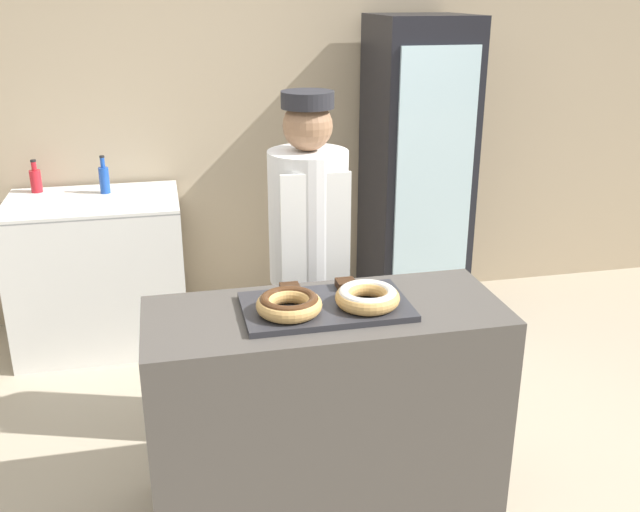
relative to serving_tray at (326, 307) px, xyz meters
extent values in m
plane|color=#B7A88E|center=(0.00, 0.00, -0.90)|extent=(14.00, 14.00, 0.00)
cube|color=tan|center=(0.00, 2.13, 0.45)|extent=(8.00, 0.06, 2.70)
cube|color=#4C4742|center=(0.00, 0.00, -0.46)|extent=(1.37, 0.56, 0.89)
cube|color=#2D2D33|center=(0.00, 0.00, 0.00)|extent=(0.63, 0.37, 0.02)
torus|color=tan|center=(-0.15, -0.05, 0.04)|extent=(0.24, 0.24, 0.06)
torus|color=#472814|center=(-0.15, -0.05, 0.06)|extent=(0.22, 0.22, 0.04)
torus|color=tan|center=(0.15, -0.05, 0.04)|extent=(0.24, 0.24, 0.06)
torus|color=white|center=(0.15, -0.05, 0.06)|extent=(0.22, 0.22, 0.04)
cube|color=#382111|center=(-0.11, 0.13, 0.03)|extent=(0.07, 0.07, 0.03)
cube|color=#382111|center=(0.11, 0.13, 0.03)|extent=(0.07, 0.07, 0.03)
cylinder|color=#4C4C51|center=(0.05, 0.56, -0.51)|extent=(0.25, 0.25, 0.79)
cylinder|color=white|center=(0.05, 0.56, 0.18)|extent=(0.35, 0.35, 0.59)
cube|color=white|center=(0.05, 0.39, -0.20)|extent=(0.30, 0.02, 1.24)
sphere|color=#936B4C|center=(0.05, 0.56, 0.58)|extent=(0.21, 0.21, 0.21)
cylinder|color=#232328|center=(0.05, 0.56, 0.69)|extent=(0.22, 0.22, 0.07)
cube|color=black|center=(0.98, 1.73, 0.04)|extent=(0.57, 0.61, 1.89)
cube|color=silver|center=(0.98, 1.41, 0.08)|extent=(0.47, 0.02, 1.51)
cube|color=white|center=(-0.98, 1.73, -0.45)|extent=(0.97, 0.68, 0.90)
cube|color=gray|center=(-0.98, 1.73, -0.02)|extent=(0.97, 0.68, 0.01)
cylinder|color=#1E4CB2|center=(-0.90, 1.86, 0.07)|extent=(0.06, 0.06, 0.15)
cylinder|color=#1E4CB2|center=(-0.90, 1.86, 0.18)|extent=(0.03, 0.03, 0.06)
cylinder|color=black|center=(-0.90, 1.86, 0.22)|extent=(0.03, 0.03, 0.01)
cylinder|color=red|center=(-1.30, 1.97, 0.06)|extent=(0.06, 0.06, 0.13)
cylinder|color=red|center=(-1.30, 1.97, 0.15)|extent=(0.03, 0.03, 0.05)
cylinder|color=black|center=(-1.30, 1.97, 0.19)|extent=(0.03, 0.03, 0.01)
camera|label=1|loc=(-0.56, -2.39, 1.12)|focal=40.00mm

